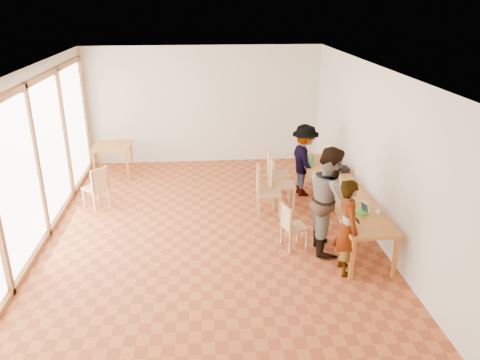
# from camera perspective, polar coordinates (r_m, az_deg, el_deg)

# --- Properties ---
(ground) EXTENTS (8.00, 8.00, 0.00)m
(ground) POSITION_cam_1_polar(r_m,az_deg,el_deg) (8.91, -3.82, -6.02)
(ground) COLOR #AC5529
(ground) RESTS_ON ground
(wall_back) EXTENTS (6.00, 0.10, 3.00)m
(wall_back) POSITION_cam_1_polar(r_m,az_deg,el_deg) (12.20, -4.46, 9.04)
(wall_back) COLOR beige
(wall_back) RESTS_ON ground
(wall_front) EXTENTS (6.00, 0.10, 3.00)m
(wall_front) POSITION_cam_1_polar(r_m,az_deg,el_deg) (4.70, -3.06, -12.21)
(wall_front) COLOR beige
(wall_front) RESTS_ON ground
(wall_right) EXTENTS (0.10, 8.00, 3.00)m
(wall_right) POSITION_cam_1_polar(r_m,az_deg,el_deg) (8.89, 15.69, 3.59)
(wall_right) COLOR beige
(wall_right) RESTS_ON ground
(window_wall) EXTENTS (0.10, 8.00, 3.00)m
(window_wall) POSITION_cam_1_polar(r_m,az_deg,el_deg) (8.81, -23.71, 2.39)
(window_wall) COLOR white
(window_wall) RESTS_ON ground
(ceiling) EXTENTS (6.00, 8.00, 0.04)m
(ceiling) POSITION_cam_1_polar(r_m,az_deg,el_deg) (7.99, -4.36, 13.59)
(ceiling) COLOR white
(ceiling) RESTS_ON wall_back
(communal_table) EXTENTS (0.80, 4.00, 0.75)m
(communal_table) POSITION_cam_1_polar(r_m,az_deg,el_deg) (9.06, 12.06, -1.10)
(communal_table) COLOR #BE772A
(communal_table) RESTS_ON ground
(side_table) EXTENTS (0.90, 0.90, 0.75)m
(side_table) POSITION_cam_1_polar(r_m,az_deg,el_deg) (11.81, -15.30, 3.76)
(side_table) COLOR #BE772A
(side_table) RESTS_ON ground
(chair_near) EXTENTS (0.47, 0.47, 0.43)m
(chair_near) POSITION_cam_1_polar(r_m,az_deg,el_deg) (8.11, 6.18, -5.10)
(chair_near) COLOR tan
(chair_near) RESTS_ON ground
(chair_mid) EXTENTS (0.52, 0.52, 0.55)m
(chair_mid) POSITION_cam_1_polar(r_m,az_deg,el_deg) (9.23, 2.86, -0.68)
(chair_mid) COLOR tan
(chair_mid) RESTS_ON ground
(chair_far) EXTENTS (0.49, 0.49, 0.55)m
(chair_far) POSITION_cam_1_polar(r_m,az_deg,el_deg) (9.59, 4.59, 0.15)
(chair_far) COLOR tan
(chair_far) RESTS_ON ground
(chair_empty) EXTENTS (0.50, 0.50, 0.53)m
(chair_empty) POSITION_cam_1_polar(r_m,az_deg,el_deg) (10.22, 4.11, 1.44)
(chair_empty) COLOR tan
(chair_empty) RESTS_ON ground
(chair_spare) EXTENTS (0.60, 0.60, 0.48)m
(chair_spare) POSITION_cam_1_polar(r_m,az_deg,el_deg) (9.97, -16.94, -0.39)
(chair_spare) COLOR tan
(chair_spare) RESTS_ON ground
(person_near) EXTENTS (0.39, 0.58, 1.57)m
(person_near) POSITION_cam_1_polar(r_m,az_deg,el_deg) (7.45, 12.98, -5.61)
(person_near) COLOR gray
(person_near) RESTS_ON ground
(person_mid) EXTENTS (0.76, 0.94, 1.85)m
(person_mid) POSITION_cam_1_polar(r_m,az_deg,el_deg) (8.00, 10.89, -2.38)
(person_mid) COLOR gray
(person_mid) RESTS_ON ground
(person_far) EXTENTS (0.72, 1.09, 1.59)m
(person_far) POSITION_cam_1_polar(r_m,az_deg,el_deg) (10.25, 7.85, 2.39)
(person_far) COLOR gray
(person_far) RESTS_ON ground
(laptop_near) EXTENTS (0.26, 0.27, 0.19)m
(laptop_near) POSITION_cam_1_polar(r_m,az_deg,el_deg) (8.05, 14.74, -3.52)
(laptop_near) COLOR green
(laptop_near) RESTS_ON communal_table
(laptop_mid) EXTENTS (0.25, 0.27, 0.20)m
(laptop_mid) POSITION_cam_1_polar(r_m,az_deg,el_deg) (9.15, 11.79, -0.16)
(laptop_mid) COLOR green
(laptop_mid) RESTS_ON communal_table
(laptop_far) EXTENTS (0.29, 0.31, 0.21)m
(laptop_far) POSITION_cam_1_polar(r_m,az_deg,el_deg) (9.71, 11.16, 1.18)
(laptop_far) COLOR green
(laptop_far) RESTS_ON communal_table
(yellow_mug) EXTENTS (0.13, 0.13, 0.10)m
(yellow_mug) POSITION_cam_1_polar(r_m,az_deg,el_deg) (10.56, 8.62, 2.95)
(yellow_mug) COLOR yellow
(yellow_mug) RESTS_ON communal_table
(green_bottle) EXTENTS (0.07, 0.07, 0.28)m
(green_bottle) POSITION_cam_1_polar(r_m,az_deg,el_deg) (9.91, 8.68, 2.27)
(green_bottle) COLOR #1B7942
(green_bottle) RESTS_ON communal_table
(clear_glass) EXTENTS (0.07, 0.07, 0.09)m
(clear_glass) POSITION_cam_1_polar(r_m,az_deg,el_deg) (10.25, 8.56, 2.36)
(clear_glass) COLOR silver
(clear_glass) RESTS_ON communal_table
(condiment_cup) EXTENTS (0.08, 0.08, 0.06)m
(condiment_cup) POSITION_cam_1_polar(r_m,az_deg,el_deg) (8.08, 16.45, -3.78)
(condiment_cup) COLOR white
(condiment_cup) RESTS_ON communal_table
(pink_phone) EXTENTS (0.05, 0.10, 0.01)m
(pink_phone) POSITION_cam_1_polar(r_m,az_deg,el_deg) (7.39, 13.94, -6.16)
(pink_phone) COLOR #D04077
(pink_phone) RESTS_ON communal_table
(black_pouch) EXTENTS (0.16, 0.26, 0.09)m
(black_pouch) POSITION_cam_1_polar(r_m,az_deg,el_deg) (9.86, 12.60, 1.29)
(black_pouch) COLOR black
(black_pouch) RESTS_ON communal_table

